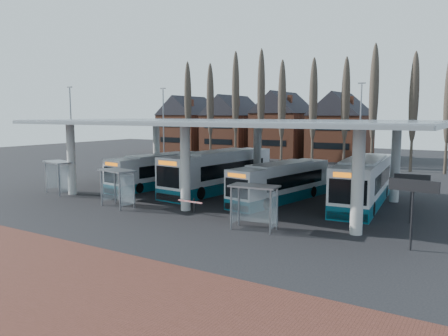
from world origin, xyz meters
The scene contains 17 objects.
ground centered at (0.00, 0.00, 0.00)m, with size 140.00×140.00×0.00m, color black.
station_canopy centered at (0.00, 8.00, 5.68)m, with size 32.00×16.00×6.34m.
poplar_row centered at (0.00, 33.00, 8.78)m, with size 45.10×1.10×14.50m.
townhouse_row centered at (-15.75, 44.00, 5.94)m, with size 36.80×10.30×12.25m.
lamp_post_a centered at (-18.00, 22.00, 5.34)m, with size 0.80×0.16×10.17m.
lamp_post_b centered at (6.00, 26.00, 5.34)m, with size 0.80×0.16×10.17m.
lamp_post_d centered at (-26.00, 14.00, 5.34)m, with size 0.80×0.16×10.17m.
bus_0 centered at (-8.23, 9.57, 1.45)m, with size 3.60×11.28×3.08m.
bus_1 centered at (-2.25, 10.53, 1.69)m, with size 3.94×13.09×3.58m.
bus_2 centered at (4.31, 9.29, 1.42)m, with size 4.15×11.09×3.02m.
bus_3 centered at (10.16, 11.34, 1.65)m, with size 3.87×12.82×3.51m.
shelter_0 centered at (-13.23, 2.31, 2.02)m, with size 3.26×2.14×2.78m.
shelter_1 centered at (-4.92, 0.95, 2.01)m, with size 3.23×2.12×2.76m.
shelter_2 centered at (6.59, 0.49, 1.93)m, with size 2.98×1.71×2.65m.
info_sign_0 centered at (15.12, 0.95, 3.00)m, with size 2.39×0.46×3.57m.
info_sign_1 centered at (14.19, 6.83, 2.59)m, with size 2.07×0.41×3.09m.
barrier centered at (1.02, 1.77, 0.78)m, with size 2.02×0.57×1.01m.
Camera 1 is at (18.30, -21.96, 6.72)m, focal length 35.00 mm.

